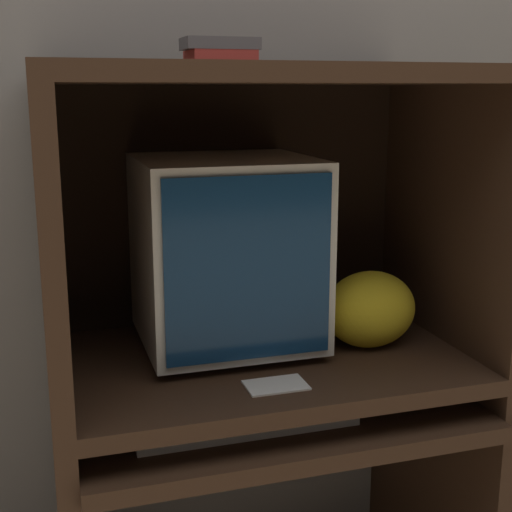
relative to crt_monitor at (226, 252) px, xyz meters
The scene contains 10 objects.
wall_back 0.43m from the crt_monitor, 76.15° to the left, with size 6.00×0.06×2.60m.
desk_base 0.58m from the crt_monitor, 57.86° to the right, with size 0.94×0.62×0.66m.
desk_monitor_shelf 0.27m from the crt_monitor, 46.18° to the right, with size 0.94×0.59×0.09m.
hutch_upper 0.21m from the crt_monitor, 29.12° to the right, with size 0.94×0.59×0.63m.
crt_monitor is the anchor object (origin of this frame).
keyboard 0.37m from the crt_monitor, 96.28° to the right, with size 0.46×0.15×0.03m.
mouse 0.45m from the crt_monitor, 38.46° to the right, with size 0.07×0.05×0.03m.
snack_bag 0.36m from the crt_monitor, 17.02° to the right, with size 0.22×0.16×0.18m.
book_stack 0.43m from the crt_monitor, 153.17° to the left, with size 0.16×0.12×0.06m.
paper_card 0.34m from the crt_monitor, 82.11° to the right, with size 0.12×0.08×0.00m.
Camera 1 is at (-0.47, -1.15, 1.34)m, focal length 50.00 mm.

